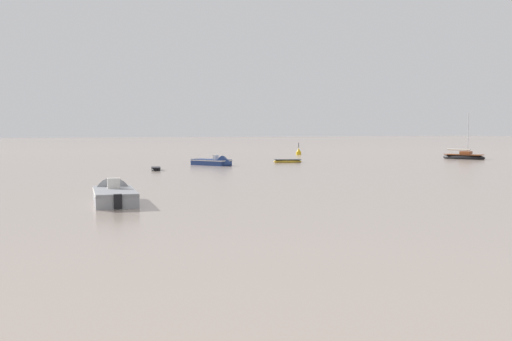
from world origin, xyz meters
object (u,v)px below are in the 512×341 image
motorboat_moored_2 (114,196)px  channel_buoy (299,152)px  rowboat_moored_3 (288,161)px  motorboat_moored_1 (217,163)px  sailboat_moored_0 (464,157)px  rowboat_moored_1 (156,169)px

motorboat_moored_2 → channel_buoy: (47.02, 53.96, 0.16)m
rowboat_moored_3 → channel_buoy: 26.28m
motorboat_moored_1 → channel_buoy: 35.02m
rowboat_moored_3 → channel_buoy: (15.27, 21.38, 0.30)m
motorboat_moored_1 → sailboat_moored_0: sailboat_moored_0 is taller
rowboat_moored_1 → channel_buoy: bearing=-33.8°
motorboat_moored_1 → rowboat_moored_3: (11.06, 1.70, -0.11)m
motorboat_moored_1 → rowboat_moored_3: size_ratio=1.53×
motorboat_moored_2 → sailboat_moored_0: 66.28m
rowboat_moored_3 → sailboat_moored_0: bearing=-166.5°
rowboat_moored_1 → rowboat_moored_3: rowboat_moored_3 is taller
motorboat_moored_2 → sailboat_moored_0: sailboat_moored_0 is taller
motorboat_moored_1 → sailboat_moored_0: size_ratio=0.85×
motorboat_moored_2 → rowboat_moored_3: (31.74, 32.58, -0.14)m
motorboat_moored_1 → rowboat_moored_1: bearing=-86.1°
motorboat_moored_2 → sailboat_moored_0: size_ratio=0.94×
sailboat_moored_0 → channel_buoy: (-12.80, 25.42, 0.15)m
motorboat_moored_2 → channel_buoy: 71.57m
sailboat_moored_0 → rowboat_moored_3: (-28.08, 4.03, -0.15)m
motorboat_moored_1 → motorboat_moored_2: motorboat_moored_2 is taller
motorboat_moored_1 → motorboat_moored_2: size_ratio=0.90×
sailboat_moored_0 → rowboat_moored_3: 28.37m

